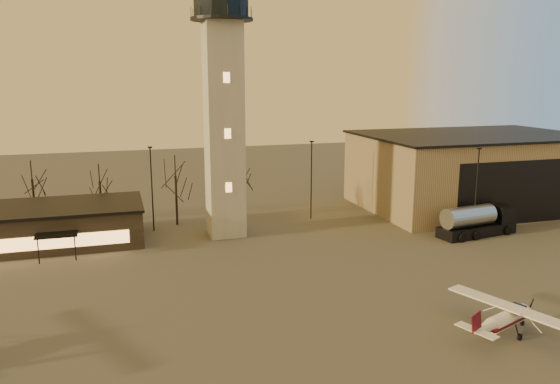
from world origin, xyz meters
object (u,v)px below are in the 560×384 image
at_px(fuel_truck, 477,223).
at_px(control_tower, 223,93).
at_px(hangar, 471,170).
at_px(terminal, 23,227).
at_px(cessna_front, 509,321).

bearing_deg(fuel_truck, control_tower, 154.01).
distance_m(hangar, terminal, 58.11).
distance_m(cessna_front, fuel_truck, 25.52).
distance_m(control_tower, terminal, 26.24).
height_order(control_tower, fuel_truck, control_tower).
xyz_separation_m(cessna_front, fuel_truck, (13.29, 21.78, 0.49)).
bearing_deg(terminal, hangar, 1.97).
height_order(hangar, terminal, hangar).
height_order(control_tower, hangar, control_tower).
relative_size(cessna_front, fuel_truck, 0.98).
height_order(terminal, cessna_front, terminal).
bearing_deg(terminal, cessna_front, -41.82).
relative_size(hangar, cessna_front, 3.12).
bearing_deg(control_tower, hangar, 6.31).
relative_size(control_tower, terminal, 1.28).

